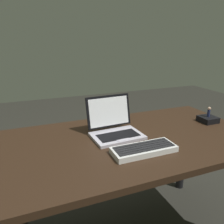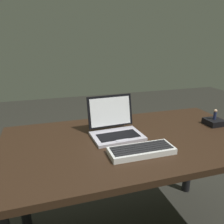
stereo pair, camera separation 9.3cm
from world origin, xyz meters
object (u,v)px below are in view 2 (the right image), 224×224
Objects in this scene: laptop_front at (115,128)px; figurine_stand at (214,122)px; figurine at (215,114)px; external_keyboard at (141,150)px.

laptop_front is 2.72× the size of figurine_stand.
laptop_front reaches higher than figurine_stand.
laptop_front is 4.26× the size of figurine.
external_keyboard is at bearing -160.76° from figurine.
laptop_front reaches higher than external_keyboard.
external_keyboard is 0.65m from figurine.
figurine_stand reaches higher than external_keyboard.
external_keyboard is 0.65m from figurine_stand.
laptop_front is 0.67m from figurine.
external_keyboard is 3.01× the size of figurine_stand.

